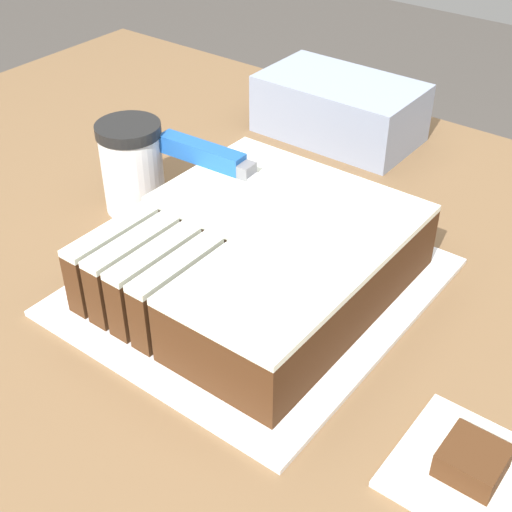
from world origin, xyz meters
name	(u,v)px	position (x,y,z in m)	size (l,w,h in m)	color
cake_board	(256,286)	(0.03, 0.04, 0.95)	(0.32, 0.36, 0.01)	white
cake	(261,255)	(0.04, 0.04, 1.00)	(0.27, 0.30, 0.08)	#472814
knife	(220,160)	(-0.07, 0.11, 1.04)	(0.30, 0.04, 0.02)	silver
coffee_cup	(132,167)	(-0.19, 0.08, 1.01)	(0.08, 0.08, 0.11)	white
paper_napkin	(469,472)	(0.32, -0.05, 0.95)	(0.12, 0.12, 0.01)	white
brownie	(473,461)	(0.32, -0.05, 0.97)	(0.05, 0.05, 0.02)	#472814
storage_box	(339,108)	(-0.09, 0.41, 0.99)	(0.23, 0.14, 0.09)	#8C99B2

